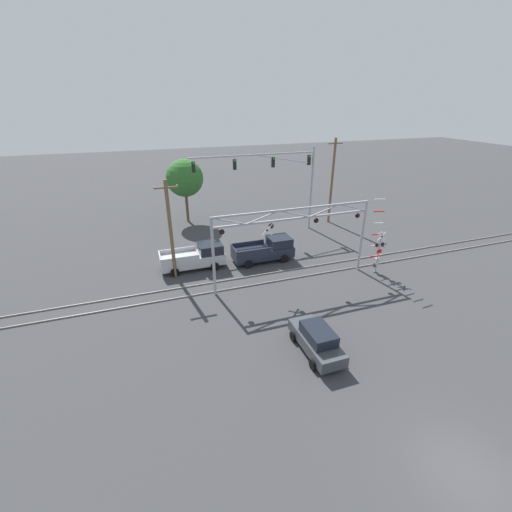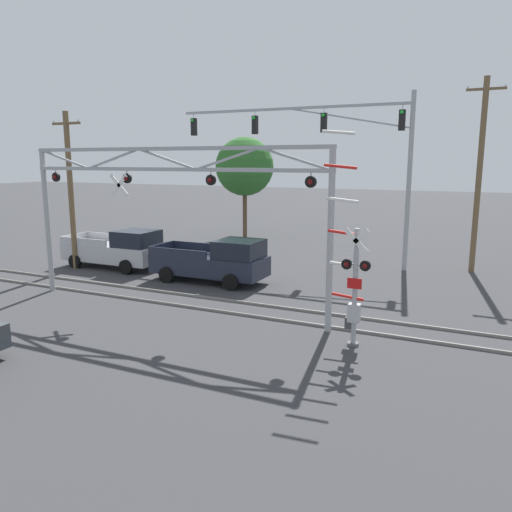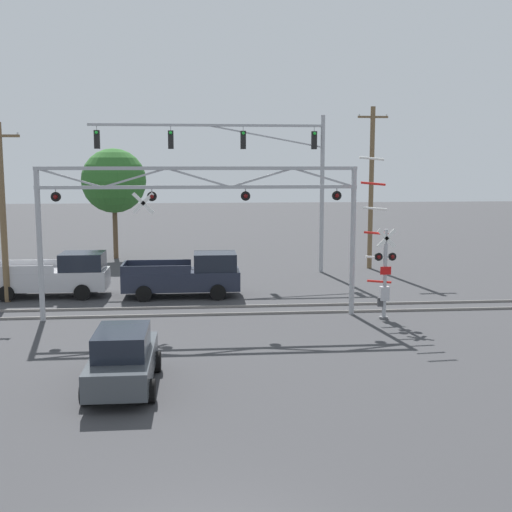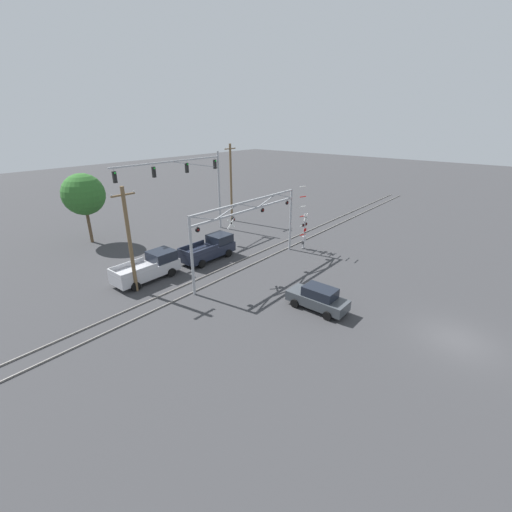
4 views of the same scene
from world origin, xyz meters
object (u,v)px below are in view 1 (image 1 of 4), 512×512
(pickup_truck_lead, at_px, (266,250))
(background_tree_beyond_span, at_px, (185,178))
(sedan_waiting, at_px, (317,340))
(utility_pole_left, at_px, (170,229))
(crossing_gantry, at_px, (294,229))
(traffic_signal_span, at_px, (282,173))
(utility_pole_right, at_px, (332,180))
(pickup_truck_following, at_px, (196,257))
(crossing_signal_mast, at_px, (378,250))

(pickup_truck_lead, distance_m, background_tree_beyond_span, 14.73)
(pickup_truck_lead, relative_size, sedan_waiting, 1.28)
(sedan_waiting, height_order, utility_pole_left, utility_pole_left)
(crossing_gantry, xyz_separation_m, background_tree_beyond_span, (-5.53, 17.59, 0.72))
(crossing_gantry, bearing_deg, traffic_signal_span, 71.53)
(utility_pole_right, bearing_deg, traffic_signal_span, -170.59)
(pickup_truck_following, relative_size, background_tree_beyond_span, 0.75)
(crossing_gantry, height_order, sedan_waiting, crossing_gantry)
(traffic_signal_span, bearing_deg, crossing_signal_mast, -72.42)
(crossing_signal_mast, xyz_separation_m, background_tree_beyond_span, (-12.84, 18.55, 3.11))
(traffic_signal_span, xyz_separation_m, background_tree_beyond_span, (-9.13, 6.82, -1.23))
(pickup_truck_lead, xyz_separation_m, sedan_waiting, (-1.64, -12.60, -0.16))
(crossing_gantry, distance_m, traffic_signal_span, 11.51)
(crossing_gantry, bearing_deg, crossing_signal_mast, -7.53)
(traffic_signal_span, xyz_separation_m, utility_pole_right, (6.68, 1.11, -1.45))
(crossing_signal_mast, bearing_deg, background_tree_beyond_span, 124.70)
(traffic_signal_span, distance_m, sedan_waiting, 20.61)
(utility_pole_left, bearing_deg, traffic_signal_span, 29.10)
(crossing_gantry, height_order, pickup_truck_following, crossing_gantry)
(utility_pole_right, bearing_deg, utility_pole_left, -157.25)
(pickup_truck_following, xyz_separation_m, utility_pole_right, (17.05, 6.92, 3.95))
(crossing_gantry, xyz_separation_m, pickup_truck_following, (-6.77, 4.95, -3.45))
(traffic_signal_span, distance_m, pickup_truck_following, 13.06)
(crossing_signal_mast, height_order, sedan_waiting, crossing_signal_mast)
(crossing_signal_mast, relative_size, background_tree_beyond_span, 0.89)
(traffic_signal_span, xyz_separation_m, utility_pole_left, (-12.34, -6.87, -2.23))
(pickup_truck_following, distance_m, sedan_waiting, 13.96)
(crossing_gantry, relative_size, traffic_signal_span, 0.96)
(pickup_truck_lead, bearing_deg, crossing_gantry, -83.09)
(crossing_gantry, height_order, background_tree_beyond_span, background_tree_beyond_span)
(crossing_signal_mast, distance_m, pickup_truck_lead, 9.54)
(background_tree_beyond_span, bearing_deg, traffic_signal_span, -36.78)
(traffic_signal_span, height_order, utility_pole_right, utility_pole_right)
(pickup_truck_following, bearing_deg, sedan_waiting, -70.72)
(sedan_waiting, distance_m, utility_pole_right, 23.99)
(crossing_signal_mast, distance_m, utility_pole_left, 16.91)
(crossing_gantry, distance_m, pickup_truck_following, 9.07)
(utility_pole_right, bearing_deg, background_tree_beyond_span, 160.12)
(sedan_waiting, distance_m, background_tree_beyond_span, 26.39)
(pickup_truck_following, bearing_deg, pickup_truck_lead, -5.28)
(pickup_truck_lead, bearing_deg, utility_pole_left, -176.69)
(pickup_truck_lead, distance_m, sedan_waiting, 12.70)
(utility_pole_left, bearing_deg, crossing_signal_mast, -16.84)
(traffic_signal_span, height_order, pickup_truck_lead, traffic_signal_span)
(utility_pole_left, bearing_deg, crossing_gantry, -24.00)
(utility_pole_right, distance_m, background_tree_beyond_span, 16.81)
(crossing_signal_mast, xyz_separation_m, sedan_waiting, (-9.48, -7.26, -1.21))
(utility_pole_left, distance_m, background_tree_beyond_span, 14.10)
(traffic_signal_span, bearing_deg, crossing_gantry, -108.47)
(traffic_signal_span, relative_size, pickup_truck_following, 2.42)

